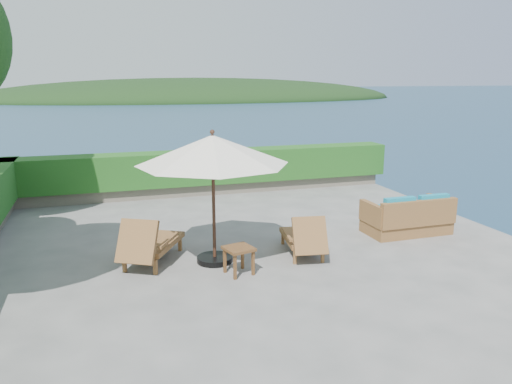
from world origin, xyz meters
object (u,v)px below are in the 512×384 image
object	(u,v)px
patio_umbrella	(213,151)
lounge_right	(304,237)
lounge_left	(150,243)
wicker_loveseat	(408,218)
side_table	(239,252)

from	to	relation	value
patio_umbrella	lounge_right	bearing A→B (deg)	-5.63
lounge_left	wicker_loveseat	bearing A→B (deg)	30.54
lounge_right	side_table	distance (m)	1.63
lounge_left	lounge_right	distance (m)	3.07
side_table	wicker_loveseat	world-z (taller)	wicker_loveseat
wicker_loveseat	side_table	bearing A→B (deg)	-165.60
patio_umbrella	lounge_right	distance (m)	2.58
patio_umbrella	lounge_left	xyz separation A→B (m)	(-1.22, 0.28, -1.78)
lounge_right	wicker_loveseat	distance (m)	2.95
lounge_left	wicker_loveseat	size ratio (longest dim) A/B	0.96
patio_umbrella	wicker_loveseat	distance (m)	5.07
patio_umbrella	lounge_left	bearing A→B (deg)	167.10
lounge_left	lounge_right	bearing A→B (deg)	20.39
lounge_left	side_table	bearing A→B (deg)	-5.04
lounge_right	side_table	size ratio (longest dim) A/B	2.85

